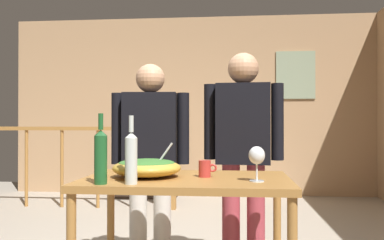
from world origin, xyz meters
name	(u,v)px	position (x,y,z in m)	size (l,w,h in m)	color
back_wall	(192,106)	(0.00, 3.33, 1.39)	(5.72, 0.10, 2.79)	tan
framed_picture	(296,75)	(1.60, 3.27, 1.86)	(0.59, 0.03, 0.73)	#90A081
stair_railing	(112,157)	(-0.94, 2.11, 0.68)	(2.56, 0.10, 1.12)	#9E6B33
tv_console	(148,183)	(-0.64, 2.98, 0.21)	(0.90, 0.40, 0.43)	#38281E
flat_screen_tv	(147,154)	(-0.64, 2.95, 0.66)	(0.48, 0.12, 0.38)	black
serving_table	(187,193)	(0.37, -0.84, 0.71)	(1.19, 0.77, 0.80)	#9E6B33
salad_bowl	(147,167)	(0.14, -0.85, 0.86)	(0.40, 0.40, 0.20)	gold
wine_glass	(257,157)	(0.77, -0.97, 0.93)	(0.09, 0.09, 0.19)	silver
wine_bottle_green	(101,155)	(-0.04, -1.15, 0.95)	(0.07, 0.07, 0.37)	#1E5628
wine_bottle_clear	(131,157)	(0.12, -1.13, 0.94)	(0.06, 0.06, 0.36)	silver
mug_red	(205,169)	(0.48, -0.81, 0.85)	(0.11, 0.07, 0.10)	#B7332D
person_standing_left	(150,150)	(0.03, -0.19, 0.91)	(0.58, 0.25, 1.56)	beige
person_standing_right	(243,144)	(0.72, -0.19, 0.96)	(0.58, 0.25, 1.63)	#9E3842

